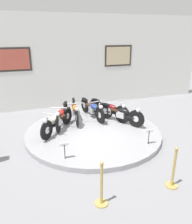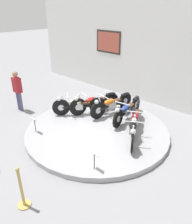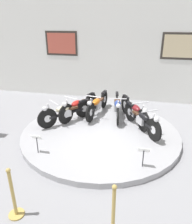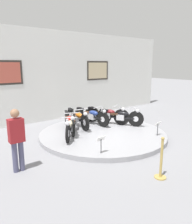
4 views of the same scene
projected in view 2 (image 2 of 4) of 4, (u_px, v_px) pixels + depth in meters
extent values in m
plane|color=gray|center=(97.00, 132.00, 7.31)|extent=(60.00, 60.00, 0.00)
cylinder|color=#99999E|center=(97.00, 130.00, 7.27)|extent=(4.67, 4.67, 0.15)
cube|color=silver|center=(156.00, 53.00, 8.66)|extent=(14.00, 0.20, 4.19)
cube|color=#2D2823|center=(108.00, 42.00, 9.96)|extent=(1.40, 0.02, 1.00)
cube|color=#B24C3D|center=(108.00, 42.00, 9.96)|extent=(1.24, 0.02, 0.84)
cylinder|color=black|center=(61.00, 107.00, 7.95)|extent=(0.45, 0.52, 0.64)
cylinder|color=silver|center=(61.00, 107.00, 7.95)|extent=(0.19, 0.21, 0.22)
cylinder|color=black|center=(98.00, 106.00, 8.10)|extent=(0.45, 0.52, 0.64)
cylinder|color=silver|center=(98.00, 106.00, 8.10)|extent=(0.19, 0.21, 0.22)
cube|color=black|center=(80.00, 106.00, 8.03)|extent=(0.85, 1.00, 0.07)
cube|color=silver|center=(78.00, 106.00, 8.01)|extent=(0.36, 0.37, 0.24)
ellipsoid|color=beige|center=(76.00, 102.00, 7.93)|extent=(0.48, 0.51, 0.20)
cube|color=#472D1E|center=(85.00, 103.00, 7.99)|extent=(0.36, 0.37, 0.07)
cube|color=black|center=(98.00, 99.00, 7.98)|extent=(0.31, 0.34, 0.06)
cylinder|color=silver|center=(65.00, 102.00, 7.88)|extent=(0.19, 0.22, 0.54)
cylinder|color=silver|center=(67.00, 95.00, 7.77)|extent=(0.43, 0.37, 0.03)
sphere|color=silver|center=(59.00, 99.00, 7.79)|extent=(0.15, 0.15, 0.15)
cylinder|color=black|center=(78.00, 107.00, 7.96)|extent=(0.29, 0.64, 0.66)
cylinder|color=silver|center=(78.00, 107.00, 7.96)|extent=(0.14, 0.24, 0.23)
cylinder|color=black|center=(110.00, 101.00, 8.48)|extent=(0.29, 0.64, 0.66)
cylinder|color=silver|center=(110.00, 101.00, 8.48)|extent=(0.14, 0.24, 0.23)
cube|color=black|center=(95.00, 104.00, 8.22)|extent=(0.52, 1.18, 0.07)
cube|color=silver|center=(94.00, 103.00, 8.19)|extent=(0.30, 0.37, 0.24)
ellipsoid|color=red|center=(91.00, 100.00, 8.08)|extent=(0.38, 0.53, 0.20)
cube|color=#472D1E|center=(100.00, 99.00, 8.24)|extent=(0.30, 0.37, 0.07)
cube|color=black|center=(111.00, 94.00, 8.36)|extent=(0.22, 0.37, 0.06)
cylinder|color=silver|center=(82.00, 101.00, 7.92)|extent=(0.13, 0.25, 0.54)
cylinder|color=silver|center=(84.00, 94.00, 7.85)|extent=(0.51, 0.23, 0.03)
sphere|color=silver|center=(76.00, 99.00, 7.78)|extent=(0.15, 0.15, 0.15)
cylinder|color=black|center=(98.00, 110.00, 7.71)|extent=(0.15, 0.66, 0.66)
cylinder|color=silver|center=(98.00, 110.00, 7.71)|extent=(0.10, 0.24, 0.23)
cylinder|color=black|center=(125.00, 101.00, 8.47)|extent=(0.15, 0.66, 0.66)
cylinder|color=silver|center=(125.00, 101.00, 8.47)|extent=(0.10, 0.24, 0.23)
cube|color=black|center=(112.00, 105.00, 8.09)|extent=(0.25, 1.24, 0.07)
cube|color=silver|center=(111.00, 105.00, 8.06)|extent=(0.24, 0.35, 0.24)
ellipsoid|color=#D16619|center=(109.00, 102.00, 7.93)|extent=(0.29, 0.51, 0.20)
cube|color=#472D1E|center=(116.00, 100.00, 8.15)|extent=(0.24, 0.35, 0.07)
cube|color=black|center=(125.00, 94.00, 8.34)|extent=(0.15, 0.37, 0.06)
cylinder|color=silver|center=(101.00, 104.00, 7.70)|extent=(0.08, 0.25, 0.54)
cylinder|color=silver|center=(104.00, 97.00, 7.65)|extent=(0.54, 0.11, 0.03)
sphere|color=silver|center=(97.00, 102.00, 7.52)|extent=(0.15, 0.15, 0.15)
cylinder|color=black|center=(118.00, 119.00, 7.17)|extent=(0.15, 0.63, 0.63)
cylinder|color=silver|center=(118.00, 119.00, 7.17)|extent=(0.10, 0.23, 0.22)
cylinder|color=black|center=(135.00, 105.00, 8.18)|extent=(0.15, 0.63, 0.63)
cylinder|color=silver|center=(135.00, 105.00, 8.18)|extent=(0.10, 0.23, 0.22)
cube|color=black|center=(127.00, 111.00, 7.67)|extent=(0.26, 1.24, 0.07)
cube|color=silver|center=(127.00, 111.00, 7.63)|extent=(0.25, 0.35, 0.24)
ellipsoid|color=navy|center=(126.00, 108.00, 7.49)|extent=(0.29, 0.51, 0.20)
cube|color=#472D1E|center=(130.00, 105.00, 7.78)|extent=(0.25, 0.35, 0.07)
cube|color=black|center=(136.00, 98.00, 8.06)|extent=(0.16, 0.37, 0.06)
cylinder|color=silver|center=(120.00, 112.00, 7.19)|extent=(0.08, 0.25, 0.54)
cylinder|color=silver|center=(122.00, 103.00, 7.16)|extent=(0.54, 0.12, 0.03)
sphere|color=silver|center=(118.00, 110.00, 6.98)|extent=(0.15, 0.15, 0.15)
cylinder|color=black|center=(133.00, 129.00, 6.51)|extent=(0.37, 0.62, 0.68)
cylinder|color=silver|center=(133.00, 129.00, 6.51)|extent=(0.17, 0.24, 0.24)
cylinder|color=black|center=(138.00, 110.00, 7.68)|extent=(0.37, 0.62, 0.68)
cylinder|color=silver|center=(138.00, 110.00, 7.68)|extent=(0.17, 0.24, 0.24)
cube|color=black|center=(136.00, 119.00, 7.10)|extent=(0.65, 1.13, 0.07)
cube|color=silver|center=(136.00, 119.00, 7.06)|extent=(0.33, 0.38, 0.24)
ellipsoid|color=maroon|center=(136.00, 116.00, 6.90)|extent=(0.42, 0.53, 0.20)
cube|color=#472D1E|center=(137.00, 112.00, 7.23)|extent=(0.33, 0.38, 0.07)
cube|color=black|center=(138.00, 103.00, 7.56)|extent=(0.26, 0.36, 0.06)
cylinder|color=silver|center=(135.00, 121.00, 6.55)|extent=(0.16, 0.24, 0.54)
cylinder|color=silver|center=(136.00, 112.00, 6.53)|extent=(0.49, 0.28, 0.03)
sphere|color=silver|center=(134.00, 120.00, 6.31)|extent=(0.15, 0.15, 0.15)
cylinder|color=black|center=(132.00, 141.00, 6.00)|extent=(0.39, 0.57, 0.64)
cylinder|color=silver|center=(132.00, 141.00, 6.00)|extent=(0.18, 0.22, 0.22)
cylinder|color=black|center=(133.00, 118.00, 7.19)|extent=(0.39, 0.57, 0.64)
cylinder|color=silver|center=(133.00, 118.00, 7.19)|extent=(0.18, 0.22, 0.22)
cube|color=black|center=(133.00, 129.00, 6.59)|extent=(0.73, 1.08, 0.07)
cube|color=silver|center=(133.00, 129.00, 6.55)|extent=(0.34, 0.38, 0.24)
ellipsoid|color=black|center=(133.00, 126.00, 6.39)|extent=(0.45, 0.52, 0.20)
cube|color=#472D1E|center=(133.00, 121.00, 6.73)|extent=(0.34, 0.38, 0.07)
cube|color=black|center=(134.00, 111.00, 7.07)|extent=(0.28, 0.36, 0.06)
cylinder|color=silver|center=(133.00, 132.00, 6.04)|extent=(0.17, 0.23, 0.54)
cylinder|color=silver|center=(134.00, 122.00, 6.02)|extent=(0.47, 0.32, 0.03)
sphere|color=silver|center=(133.00, 131.00, 5.79)|extent=(0.15, 0.15, 0.15)
cylinder|color=#333338|center=(35.00, 126.00, 6.94)|extent=(0.02, 0.02, 0.42)
cube|color=white|center=(34.00, 120.00, 6.84)|extent=(0.26, 0.11, 0.15)
cylinder|color=#333338|center=(94.00, 162.00, 5.37)|extent=(0.02, 0.02, 0.42)
cube|color=white|center=(94.00, 155.00, 5.27)|extent=(0.26, 0.11, 0.15)
cylinder|color=#4C4C6B|center=(19.00, 101.00, 8.72)|extent=(0.13, 0.13, 0.78)
cylinder|color=#4C4C6B|center=(21.00, 102.00, 8.62)|extent=(0.13, 0.13, 0.78)
cube|color=maroon|center=(17.00, 85.00, 8.36)|extent=(0.36, 0.22, 0.58)
sphere|color=#9E7051|center=(15.00, 74.00, 8.18)|extent=(0.21, 0.21, 0.21)
cylinder|color=tan|center=(25.00, 205.00, 4.64)|extent=(0.28, 0.28, 0.03)
cylinder|color=tan|center=(21.00, 189.00, 4.44)|extent=(0.06, 0.06, 0.95)
sphere|color=tan|center=(17.00, 169.00, 4.21)|extent=(0.08, 0.08, 0.08)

